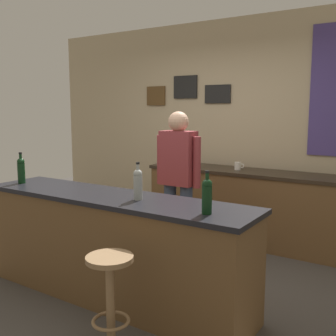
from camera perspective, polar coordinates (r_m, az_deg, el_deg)
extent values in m
plane|color=#423D38|center=(4.05, -3.82, -15.66)|extent=(10.00, 10.00, 0.00)
cube|color=tan|center=(5.46, 9.03, 5.70)|extent=(6.00, 0.06, 2.80)
cube|color=brown|center=(6.01, -1.71, 10.14)|extent=(0.32, 0.02, 0.27)
cube|color=black|center=(5.74, 2.46, 11.33)|extent=(0.37, 0.02, 0.31)
cube|color=black|center=(5.50, 7.01, 10.32)|extent=(0.37, 0.02, 0.24)
cube|color=brown|center=(3.60, -7.80, -11.34)|extent=(2.53, 0.57, 0.88)
cube|color=black|center=(3.47, -7.96, -4.16)|extent=(2.59, 0.60, 0.04)
cube|color=brown|center=(5.09, 11.13, -5.59)|extent=(2.52, 0.53, 0.86)
cube|color=#2D2319|center=(5.00, 11.28, -0.59)|extent=(2.57, 0.56, 0.04)
cylinder|color=#384766|center=(4.28, 2.57, -8.16)|extent=(0.13, 0.13, 0.86)
cylinder|color=#384766|center=(4.38, 0.30, -7.76)|extent=(0.13, 0.13, 0.86)
cube|color=maroon|center=(4.18, 1.46, 1.41)|extent=(0.36, 0.20, 0.56)
sphere|color=tan|center=(4.15, 1.48, 6.55)|extent=(0.21, 0.21, 0.21)
cylinder|color=maroon|center=(4.08, 4.09, 0.78)|extent=(0.08, 0.08, 0.52)
cylinder|color=maroon|center=(4.30, -1.04, 1.21)|extent=(0.08, 0.08, 0.52)
cylinder|color=olive|center=(2.91, -8.10, -18.82)|extent=(0.06, 0.06, 0.65)
torus|color=olive|center=(2.96, -8.06, -20.58)|extent=(0.26, 0.26, 0.02)
cylinder|color=olive|center=(2.77, -8.25, -12.56)|extent=(0.32, 0.32, 0.03)
cylinder|color=black|center=(4.22, -19.99, -0.68)|extent=(0.07, 0.07, 0.20)
sphere|color=black|center=(4.20, -20.07, 0.83)|extent=(0.07, 0.07, 0.07)
cylinder|color=black|center=(4.20, -20.09, 1.27)|extent=(0.03, 0.03, 0.09)
cylinder|color=black|center=(4.19, -20.13, 1.99)|extent=(0.03, 0.03, 0.02)
cylinder|color=#999E99|center=(3.26, -4.25, -2.76)|extent=(0.07, 0.07, 0.20)
sphere|color=#999E99|center=(3.24, -4.28, -0.81)|extent=(0.07, 0.07, 0.07)
cylinder|color=#999E99|center=(3.23, -4.28, -0.24)|extent=(0.03, 0.03, 0.09)
cylinder|color=black|center=(3.23, -4.29, 0.69)|extent=(0.03, 0.03, 0.02)
cylinder|color=black|center=(2.83, 5.51, -4.50)|extent=(0.07, 0.07, 0.20)
sphere|color=black|center=(2.81, 5.54, -2.26)|extent=(0.07, 0.07, 0.07)
cylinder|color=black|center=(2.80, 5.55, -1.61)|extent=(0.03, 0.03, 0.09)
cylinder|color=black|center=(2.79, 5.57, -0.54)|extent=(0.03, 0.03, 0.02)
cylinder|color=silver|center=(5.52, -0.03, 0.65)|extent=(0.06, 0.06, 0.00)
cylinder|color=silver|center=(5.52, -0.03, 1.06)|extent=(0.01, 0.01, 0.07)
cone|color=silver|center=(5.51, -0.03, 1.84)|extent=(0.07, 0.07, 0.08)
cylinder|color=silver|center=(5.26, 4.24, 0.23)|extent=(0.06, 0.06, 0.00)
cylinder|color=silver|center=(5.25, 4.24, 0.67)|extent=(0.01, 0.01, 0.07)
cone|color=silver|center=(5.24, 4.25, 1.48)|extent=(0.07, 0.07, 0.08)
cylinder|color=silver|center=(5.05, 9.80, 0.30)|extent=(0.08, 0.08, 0.09)
torus|color=silver|center=(5.02, 10.40, 0.30)|extent=(0.06, 0.01, 0.06)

